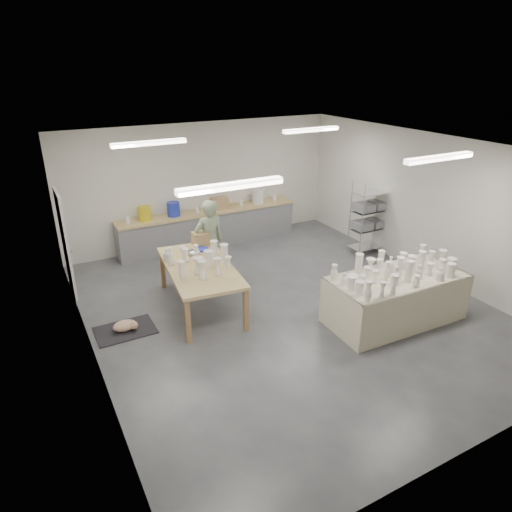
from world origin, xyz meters
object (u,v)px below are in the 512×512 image
drying_table (395,297)px  work_table (200,264)px  potter (209,242)px  red_stool (206,264)px

drying_table → work_table: 3.60m
work_table → potter: size_ratio=1.35×
drying_table → work_table: (-2.85, 2.16, 0.41)m
work_table → red_stool: bearing=70.5°
work_table → red_stool: 1.40m
red_stool → potter: bearing=-90.0°
drying_table → red_stool: (-2.28, 3.30, -0.18)m
red_stool → drying_table: bearing=-55.3°
drying_table → red_stool: 4.01m
drying_table → potter: potter is taller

